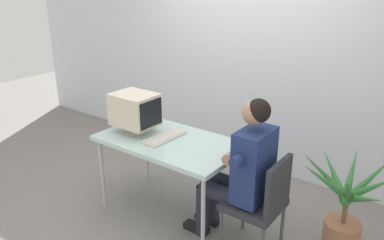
# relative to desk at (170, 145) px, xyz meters

# --- Properties ---
(ground_plane) EXTENTS (12.00, 12.00, 0.00)m
(ground_plane) POSITION_rel_desk_xyz_m (0.00, 0.00, -0.71)
(ground_plane) COLOR gray
(wall_back) EXTENTS (8.00, 0.10, 3.00)m
(wall_back) POSITION_rel_desk_xyz_m (0.30, 1.40, 0.79)
(wall_back) COLOR silver
(wall_back) RESTS_ON ground_plane
(desk) EXTENTS (1.33, 0.76, 0.76)m
(desk) POSITION_rel_desk_xyz_m (0.00, 0.00, 0.00)
(desk) COLOR #B7B7BC
(desk) RESTS_ON ground_plane
(crt_monitor) EXTENTS (0.42, 0.33, 0.38)m
(crt_monitor) POSITION_rel_desk_xyz_m (-0.38, -0.04, 0.27)
(crt_monitor) COLOR beige
(crt_monitor) RESTS_ON desk
(keyboard) EXTENTS (0.18, 0.45, 0.03)m
(keyboard) POSITION_rel_desk_xyz_m (-0.05, -0.01, 0.07)
(keyboard) COLOR silver
(keyboard) RESTS_ON desk
(office_chair) EXTENTS (0.43, 0.43, 0.87)m
(office_chair) POSITION_rel_desk_xyz_m (0.97, -0.02, -0.22)
(office_chair) COLOR #4C4C51
(office_chair) RESTS_ON ground_plane
(person_seated) EXTENTS (0.72, 0.57, 1.33)m
(person_seated) POSITION_rel_desk_xyz_m (0.77, -0.02, 0.00)
(person_seated) COLOR navy
(person_seated) RESTS_ON ground_plane
(potted_plant) EXTENTS (0.79, 0.78, 0.90)m
(potted_plant) POSITION_rel_desk_xyz_m (1.51, 0.38, -0.31)
(potted_plant) COLOR #9E6647
(potted_plant) RESTS_ON ground_plane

